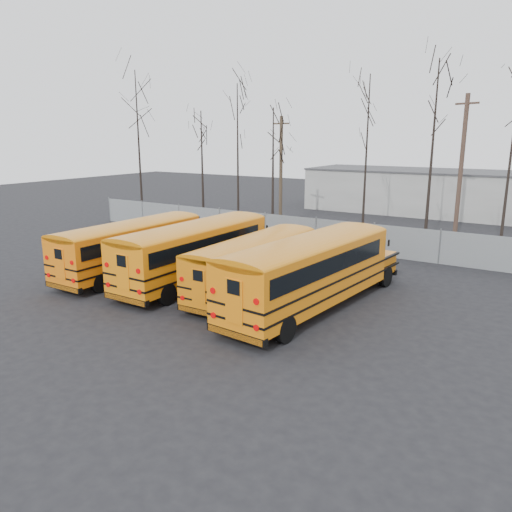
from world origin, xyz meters
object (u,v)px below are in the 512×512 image
Objects in this scene: bus_b at (197,247)px; bus_d at (312,267)px; utility_pole_right at (461,166)px; bus_c at (256,260)px; bus_a at (134,243)px; utility_pole_left at (281,170)px.

bus_b is 6.79m from bus_d.
bus_d is 19.80m from utility_pole_right.
bus_b is 3.54m from bus_c.
bus_d is at bearing -4.49° from bus_b.
utility_pole_right reaches higher than bus_a.
bus_b is 1.13× the size of bus_c.
bus_a is 17.63m from utility_pole_left.
bus_d is 20.98m from utility_pole_left.
bus_d reaches higher than bus_c.
bus_a is 0.94× the size of bus_b.
bus_b is at bearing -63.00° from utility_pole_left.
bus_c is 1.13× the size of utility_pole_left.
bus_d reaches higher than bus_a.
bus_b is at bearing -179.79° from bus_c.
bus_c is at bearing -52.43° from utility_pole_left.
utility_pole_right reaches higher than bus_b.
bus_c is (7.44, 0.66, -0.09)m from bus_a.
utility_pole_right is (13.55, 2.02, 0.67)m from utility_pole_left.
bus_c is 0.98× the size of utility_pole_right.
bus_a is 23.49m from utility_pole_right.
bus_a is 1.05× the size of bus_c.
bus_a is at bearing -76.02° from utility_pole_left.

